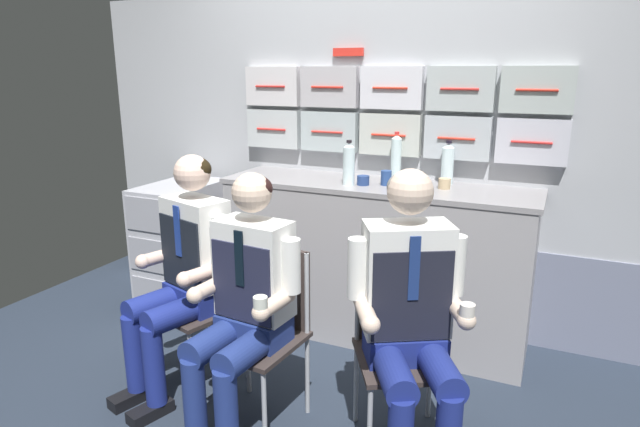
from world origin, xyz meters
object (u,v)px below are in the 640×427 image
object	(u,v)px
service_trolley	(183,242)
crew_member_center	(244,299)
folding_chair_left	(211,287)
crew_member_left	(184,266)
folding_chair_near_trolley	(400,331)
crew_member_near_trolley	(410,308)
sparkling_bottle_green	(349,164)
folding_chair_center	(266,316)
coffee_cup_white	(386,178)

from	to	relation	value
service_trolley	crew_member_center	bearing A→B (deg)	-41.16
folding_chair_left	crew_member_left	bearing A→B (deg)	-107.19
folding_chair_near_trolley	crew_member_near_trolley	bearing A→B (deg)	-60.20
service_trolley	crew_member_near_trolley	size ratio (longest dim) A/B	0.71
crew_member_left	crew_member_center	world-z (taller)	crew_member_left
crew_member_center	sparkling_bottle_green	xyz separation A→B (m)	(0.08, 1.05, 0.45)
crew_member_left	crew_member_near_trolley	bearing A→B (deg)	-2.43
crew_member_near_trolley	folding_chair_center	bearing A→B (deg)	178.47
folding_chair_near_trolley	coffee_cup_white	bearing A→B (deg)	112.42
folding_chair_center	crew_member_center	world-z (taller)	crew_member_center
folding_chair_near_trolley	folding_chair_center	bearing A→B (deg)	-169.19
crew_member_left	coffee_cup_white	xyz separation A→B (m)	(0.77, 0.94, 0.35)
folding_chair_left	crew_member_center	xyz separation A→B (m)	(0.43, -0.35, 0.15)
service_trolley	folding_chair_near_trolley	world-z (taller)	service_trolley
folding_chair_center	sparkling_bottle_green	distance (m)	1.08
service_trolley	folding_chair_left	world-z (taller)	service_trolley
crew_member_left	coffee_cup_white	distance (m)	1.26
crew_member_left	crew_member_center	size ratio (longest dim) A/B	1.02
service_trolley	folding_chair_near_trolley	bearing A→B (deg)	-21.89
crew_member_near_trolley	coffee_cup_white	size ratio (longest dim) A/B	14.56
crew_member_left	crew_member_near_trolley	size ratio (longest dim) A/B	0.98
folding_chair_left	folding_chair_near_trolley	distance (m)	1.07
coffee_cup_white	crew_member_near_trolley	bearing A→B (deg)	-66.50
crew_member_center	folding_chair_near_trolley	xyz separation A→B (m)	(0.64, 0.28, -0.15)
service_trolley	folding_chair_near_trolley	size ratio (longest dim) A/B	1.07
folding_chair_left	crew_member_left	distance (m)	0.23
folding_chair_center	coffee_cup_white	world-z (taller)	coffee_cup_white
crew_member_left	folding_chair_near_trolley	bearing A→B (deg)	4.47
folding_chair_near_trolley	sparkling_bottle_green	size ratio (longest dim) A/B	3.13
sparkling_bottle_green	crew_member_near_trolley	bearing A→B (deg)	-54.95
crew_member_left	folding_chair_left	bearing A→B (deg)	72.81
crew_member_near_trolley	coffee_cup_white	xyz separation A→B (m)	(-0.43, 0.99, 0.34)
crew_member_left	coffee_cup_white	size ratio (longest dim) A/B	14.30
service_trolley	folding_chair_near_trolley	distance (m)	1.92
folding_chair_center	crew_member_center	xyz separation A→B (m)	(-0.01, -0.16, 0.15)
crew_member_center	crew_member_near_trolley	distance (m)	0.73
folding_chair_left	coffee_cup_white	bearing A→B (deg)	47.72
service_trolley	folding_chair_left	xyz separation A→B (m)	(0.71, -0.65, 0.03)
folding_chair_center	folding_chair_near_trolley	size ratio (longest dim) A/B	1.00
service_trolley	crew_member_near_trolley	bearing A→B (deg)	-24.65
folding_chair_near_trolley	sparkling_bottle_green	bearing A→B (deg)	125.93
folding_chair_left	folding_chair_center	world-z (taller)	same
crew_member_left	crew_member_center	xyz separation A→B (m)	(0.48, -0.19, -0.02)
folding_chair_left	coffee_cup_white	xyz separation A→B (m)	(0.72, 0.79, 0.52)
folding_chair_center	folding_chair_near_trolley	world-z (taller)	same
service_trolley	folding_chair_center	bearing A→B (deg)	-35.85
folding_chair_left	crew_member_near_trolley	distance (m)	1.18
folding_chair_center	folding_chair_left	bearing A→B (deg)	157.40
sparkling_bottle_green	coffee_cup_white	world-z (taller)	sparkling_bottle_green
service_trolley	sparkling_bottle_green	bearing A→B (deg)	2.61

